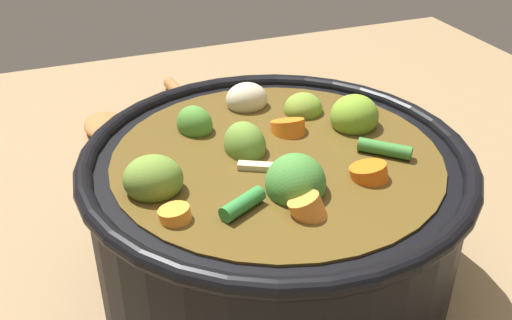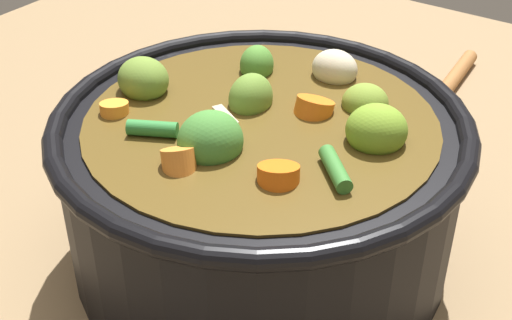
# 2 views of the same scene
# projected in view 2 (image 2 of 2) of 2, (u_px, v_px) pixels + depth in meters

# --- Properties ---
(ground_plane) EXTENTS (1.10, 1.10, 0.00)m
(ground_plane) POSITION_uv_depth(u_px,v_px,m) (260.00, 251.00, 0.56)
(ground_plane) COLOR #8C704C
(cooking_pot) EXTENTS (0.29, 0.29, 0.14)m
(cooking_pot) POSITION_uv_depth(u_px,v_px,m) (261.00, 183.00, 0.52)
(cooking_pot) COLOR black
(cooking_pot) RESTS_ON ground_plane
(wooden_spoon) EXTENTS (0.19, 0.16, 0.02)m
(wooden_spoon) POSITION_uv_depth(u_px,v_px,m) (388.00, 75.00, 0.78)
(wooden_spoon) COLOR #A16735
(wooden_spoon) RESTS_ON ground_plane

